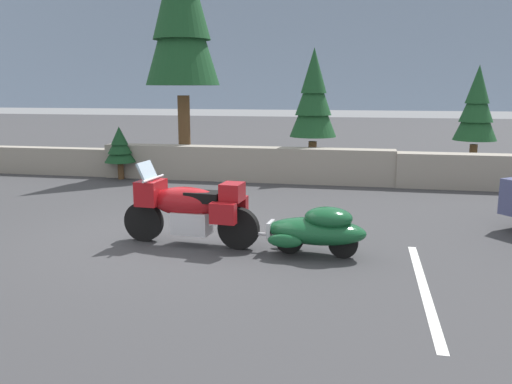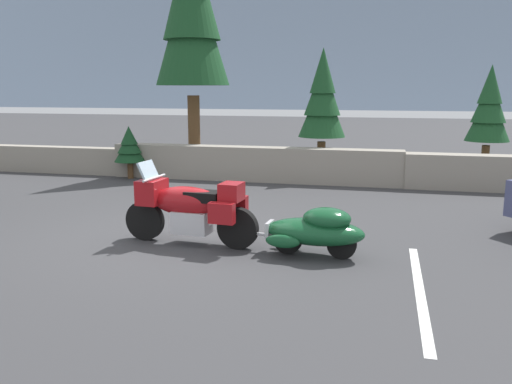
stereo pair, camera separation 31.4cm
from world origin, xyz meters
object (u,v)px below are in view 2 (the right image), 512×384
touring_motorcycle (189,207)px  pine_tree_secondary (322,98)px  pine_tree_tall (191,2)px  pine_tree_far_right (489,107)px  car_shaped_trailer (315,230)px

touring_motorcycle → pine_tree_secondary: size_ratio=0.64×
pine_tree_tall → pine_tree_far_right: 9.03m
touring_motorcycle → car_shaped_trailer: 2.08m
car_shaped_trailer → pine_tree_far_right: bearing=66.1°
car_shaped_trailer → pine_tree_tall: bearing=121.6°
pine_tree_far_right → car_shaped_trailer: bearing=-113.9°
pine_tree_secondary → pine_tree_far_right: bearing=16.4°
touring_motorcycle → car_shaped_trailer: touring_motorcycle is taller
touring_motorcycle → pine_tree_secondary: pine_tree_secondary is taller
pine_tree_secondary → touring_motorcycle: bearing=-100.5°
touring_motorcycle → pine_tree_tall: size_ratio=0.29×
car_shaped_trailer → pine_tree_far_right: pine_tree_far_right is taller
pine_tree_tall → pine_tree_far_right: size_ratio=2.51×
pine_tree_far_right → touring_motorcycle: bearing=-125.0°
pine_tree_far_right → pine_tree_tall: bearing=-174.6°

